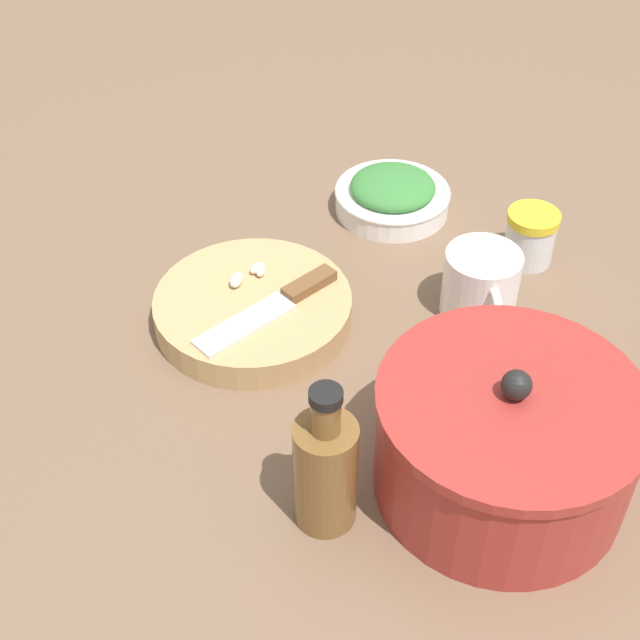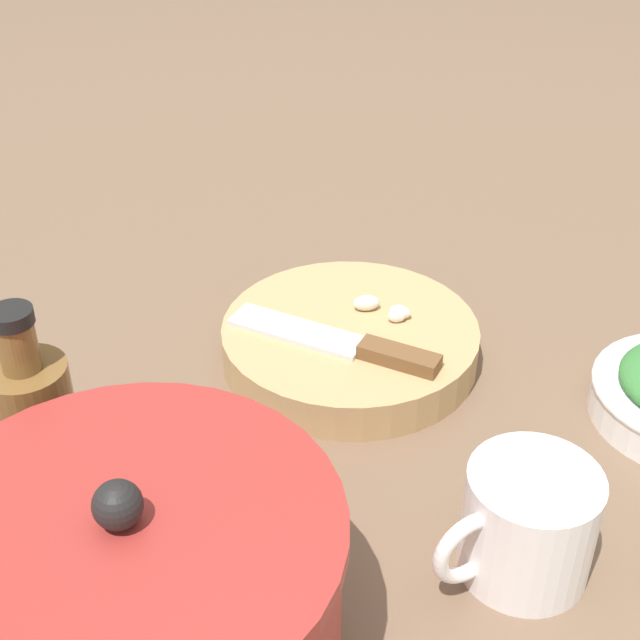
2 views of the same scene
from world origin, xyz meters
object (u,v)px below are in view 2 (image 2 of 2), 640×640
coffee_mug (526,524)px  chef_knife (345,343)px  cutting_board (350,342)px  oil_bottle (37,428)px  garlic_cloves (382,308)px  stock_pot (134,598)px

coffee_mug → chef_knife: bearing=-31.4°
cutting_board → oil_bottle: (0.11, 0.27, 0.05)m
garlic_cloves → coffee_mug: 0.28m
chef_knife → oil_bottle: (0.12, 0.24, 0.03)m
garlic_cloves → oil_bottle: (0.13, 0.30, 0.02)m
cutting_board → chef_knife: chef_knife is taller
garlic_cloves → stock_pot: bearing=94.0°
garlic_cloves → oil_bottle: size_ratio=0.34×
cutting_board → garlic_cloves: (-0.02, -0.03, 0.02)m
coffee_mug → stock_pot: size_ratio=0.45×
cutting_board → oil_bottle: size_ratio=1.38×
coffee_mug → stock_pot: bearing=47.3°
chef_knife → oil_bottle: size_ratio=1.17×
coffee_mug → oil_bottle: size_ratio=0.67×
coffee_mug → oil_bottle: oil_bottle is taller
oil_bottle → stock_pot: (-0.15, 0.08, -0.00)m
chef_knife → garlic_cloves: bearing=-7.0°
cutting_board → stock_pot: (-0.04, 0.35, 0.04)m
cutting_board → oil_bottle: 0.29m
garlic_cloves → coffee_mug: size_ratio=0.51×
cutting_board → stock_pot: 0.35m
coffee_mug → garlic_cloves: bearing=-43.1°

